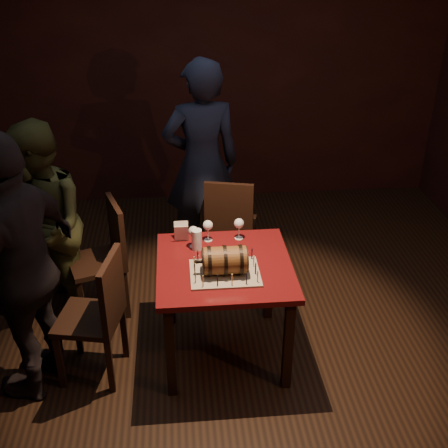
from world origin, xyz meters
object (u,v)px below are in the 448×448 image
object	(u,v)px
person_left_rear	(43,226)
chair_left_rear	(106,252)
pub_table	(224,278)
person_left_front	(22,270)
wine_glass_left	(193,232)
wine_glass_right	(239,224)
chair_back	(230,223)
wine_glass_mid	(208,226)
person_back	(202,165)
barrel_cake	(225,260)
pint_of_ale	(197,240)
chair_left_front	(100,311)

from	to	relation	value
person_left_rear	chair_left_rear	bearing A→B (deg)	71.99
pub_table	person_left_front	bearing A→B (deg)	-171.79
wine_glass_left	wine_glass_right	distance (m)	0.34
wine_glass_right	chair_back	distance (m)	0.75
person_left_front	person_left_rear	bearing A→B (deg)	-156.34
wine_glass_mid	person_back	distance (m)	1.01
person_left_rear	chair_back	bearing A→B (deg)	85.04
barrel_cake	wine_glass_left	bearing A→B (deg)	117.22
barrel_cake	wine_glass_mid	xyz separation A→B (m)	(-0.08, 0.44, 0.01)
pint_of_ale	pub_table	bearing A→B (deg)	-50.82
wine_glass_left	person_left_front	size ratio (longest dim) A/B	0.09
wine_glass_left	person_left_front	distance (m)	1.14
wine_glass_left	person_left_rear	size ratio (longest dim) A/B	0.10
pub_table	wine_glass_left	size ratio (longest dim) A/B	5.59
person_left_rear	pint_of_ale	bearing A→B (deg)	50.56
person_left_rear	person_left_front	bearing A→B (deg)	-18.96
wine_glass_left	chair_left_rear	world-z (taller)	chair_left_rear
wine_glass_left	wine_glass_right	size ratio (longest dim) A/B	1.00
pub_table	chair_back	world-z (taller)	chair_back
person_left_front	pub_table	bearing A→B (deg)	119.50
wine_glass_right	person_back	bearing A→B (deg)	101.80
wine_glass_mid	chair_left_front	distance (m)	0.94
pub_table	chair_left_front	distance (m)	0.85
chair_left_front	person_back	distance (m)	1.70
pub_table	pint_of_ale	size ratio (longest dim) A/B	6.00
barrel_cake	person_left_front	xyz separation A→B (m)	(-1.25, -0.07, 0.04)
chair_left_rear	person_back	size ratio (longest dim) A/B	0.51
wine_glass_left	person_back	distance (m)	1.10
chair_back	person_left_rear	size ratio (longest dim) A/B	0.59
pub_table	wine_glass_left	world-z (taller)	wine_glass_left
wine_glass_mid	chair_left_rear	size ratio (longest dim) A/B	0.17
wine_glass_left	chair_back	world-z (taller)	chair_back
chair_left_rear	barrel_cake	bearing A→B (deg)	-40.05
barrel_cake	pint_of_ale	world-z (taller)	barrel_cake
wine_glass_mid	chair_left_rear	world-z (taller)	chair_left_rear
pub_table	wine_glass_mid	bearing A→B (deg)	105.26
pint_of_ale	person_left_front	world-z (taller)	person_left_front
pub_table	chair_left_rear	xyz separation A→B (m)	(-0.86, 0.60, -0.12)
wine_glass_left	person_left_front	bearing A→B (deg)	-158.15
wine_glass_right	wine_glass_left	bearing A→B (deg)	-165.33
pint_of_ale	person_left_rear	size ratio (longest dim) A/B	0.10
pint_of_ale	person_left_rear	distance (m)	1.17
chair_left_rear	person_back	bearing A→B (deg)	43.02
wine_glass_left	chair_back	size ratio (longest dim) A/B	0.17
chair_back	chair_left_front	world-z (taller)	same
wine_glass_right	person_left_rear	size ratio (longest dim) A/B	0.10
chair_left_rear	person_left_rear	bearing A→B (deg)	-176.67
person_back	wine_glass_mid	bearing A→B (deg)	81.21
chair_back	person_back	bearing A→B (deg)	122.58
barrel_cake	pint_of_ale	bearing A→B (deg)	116.69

